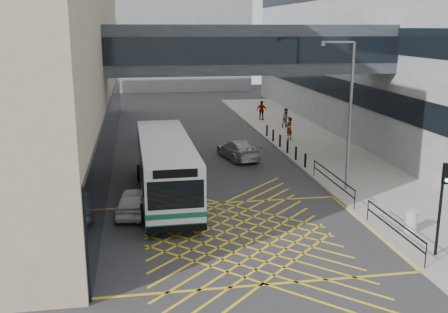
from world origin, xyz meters
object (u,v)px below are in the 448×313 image
litter_bin (411,221)px  pedestrian_c (262,111)px  car_dark (159,133)px  pedestrian_a (289,129)px  car_silver (238,149)px  pedestrian_b (286,118)px  car_white (134,201)px  traffic_light (443,196)px  street_lamp (347,107)px  bus (166,166)px

litter_bin → pedestrian_c: pedestrian_c is taller
car_dark → pedestrian_a: (10.19, -1.16, 0.27)m
car_silver → litter_bin: (4.85, -14.63, -0.07)m
pedestrian_b → pedestrian_c: bearing=91.2°
pedestrian_a → car_dark: bearing=-46.6°
car_white → pedestrian_c: 26.70m
car_silver → traffic_light: (4.58, -17.14, 1.92)m
street_lamp → pedestrian_b: size_ratio=4.68×
street_lamp → car_white: bearing=-155.1°
pedestrian_a → car_white: bearing=10.4°
car_white → pedestrian_b: bearing=-116.8°
car_white → pedestrian_a: size_ratio=2.31×
bus → traffic_light: traffic_light is taller
traffic_light → pedestrian_a: (0.47, 21.97, -1.57)m
car_white → pedestrian_a: bearing=-122.2°
bus → car_white: (-1.69, -2.18, -1.08)m
bus → pedestrian_b: 20.99m
car_silver → pedestrian_a: pedestrian_a is taller
car_white → pedestrian_c: (12.10, 23.80, 0.42)m
bus → car_dark: size_ratio=2.34×
pedestrian_b → litter_bin: bearing=-108.6°
car_silver → street_lamp: bearing=105.6°
pedestrian_b → car_white: bearing=-139.4°
street_lamp → traffic_light: bearing=-70.9°
street_lamp → litter_bin: street_lamp is taller
traffic_light → pedestrian_a: 22.03m
car_silver → pedestrian_b: size_ratio=2.61×
litter_bin → pedestrian_b: pedestrian_b is taller
bus → street_lamp: size_ratio=1.44×
traffic_light → pedestrian_b: traffic_light is taller
bus → litter_bin: bearing=-35.1°
car_silver → pedestrian_b: bearing=-134.2°
traffic_light → litter_bin: size_ratio=4.08×
car_silver → car_white: bearing=42.8°
car_dark → pedestrian_c: bearing=-136.0°
traffic_light → litter_bin: (0.27, 2.50, -1.99)m
car_white → street_lamp: 12.15m
pedestrian_c → pedestrian_b: bearing=136.7°
bus → car_dark: 13.72m
car_dark → pedestrian_b: bearing=-155.7°
car_dark → pedestrian_b: size_ratio=2.89×
car_silver → traffic_light: size_ratio=1.18×
car_silver → litter_bin: bearing=96.8°
traffic_light → pedestrian_c: (0.44, 31.06, -1.54)m
car_dark → litter_bin: (9.99, -20.62, -0.15)m
litter_bin → car_white: bearing=158.3°
pedestrian_c → car_white: bearing=93.2°
pedestrian_b → car_dark: bearing=-176.9°
litter_bin → pedestrian_c: size_ratio=0.51×
car_silver → pedestrian_a: 7.01m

